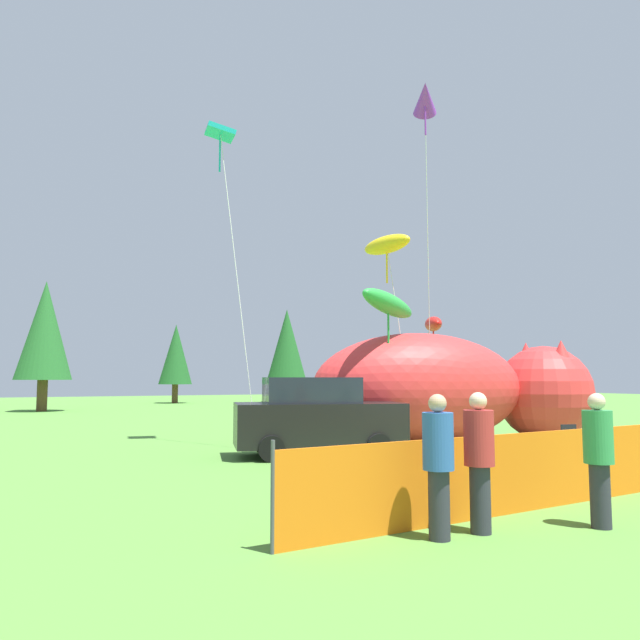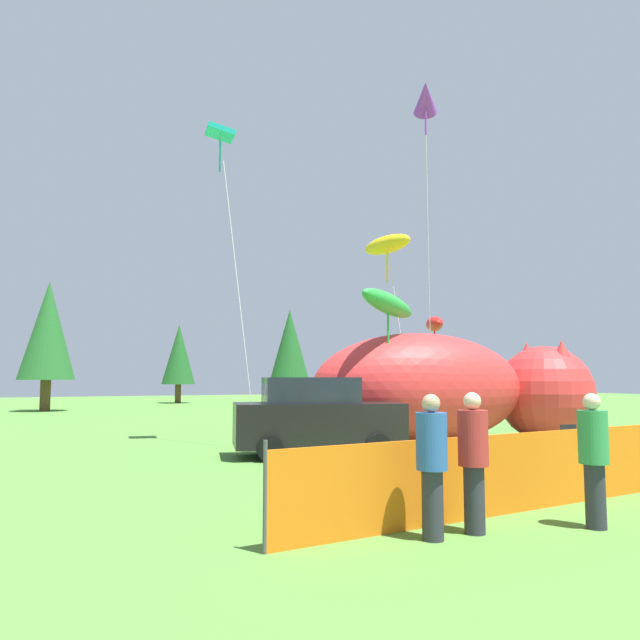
# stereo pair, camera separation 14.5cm
# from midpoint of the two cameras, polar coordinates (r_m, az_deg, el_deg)

# --- Properties ---
(ground_plane) EXTENTS (120.00, 120.00, 0.00)m
(ground_plane) POSITION_cam_midpoint_polar(r_m,az_deg,el_deg) (15.11, 11.46, -12.97)
(ground_plane) COLOR #548C38
(parked_car) EXTENTS (4.68, 2.86, 2.05)m
(parked_car) POSITION_cam_midpoint_polar(r_m,az_deg,el_deg) (16.53, -0.52, -8.88)
(parked_car) COLOR black
(parked_car) RESTS_ON ground
(folding_chair) EXTENTS (0.54, 0.54, 0.86)m
(folding_chair) POSITION_cam_midpoint_polar(r_m,az_deg,el_deg) (17.21, 21.86, -10.06)
(folding_chair) COLOR black
(folding_chair) RESTS_ON ground
(inflatable_cat) EXTENTS (9.48, 4.71, 3.42)m
(inflatable_cat) POSITION_cam_midpoint_polar(r_m,az_deg,el_deg) (19.99, 11.63, -6.52)
(inflatable_cat) COLOR red
(inflatable_cat) RESTS_ON ground
(safety_fence) EXTENTS (9.75, 1.23, 1.31)m
(safety_fence) POSITION_cam_midpoint_polar(r_m,az_deg,el_deg) (10.75, 19.56, -12.74)
(safety_fence) COLOR orange
(safety_fence) RESTS_ON ground
(spectator_in_yellow_shirt) EXTENTS (0.40, 0.40, 1.83)m
(spectator_in_yellow_shirt) POSITION_cam_midpoint_polar(r_m,az_deg,el_deg) (9.56, 23.72, -11.14)
(spectator_in_yellow_shirt) COLOR #2D2D38
(spectator_in_yellow_shirt) RESTS_ON ground
(spectator_in_green_shirt) EXTENTS (0.40, 0.40, 1.85)m
(spectator_in_green_shirt) POSITION_cam_midpoint_polar(r_m,az_deg,el_deg) (8.73, 13.89, -11.95)
(spectator_in_green_shirt) COLOR #2D2D38
(spectator_in_green_shirt) RESTS_ON ground
(spectator_in_red_shirt) EXTENTS (0.40, 0.40, 1.84)m
(spectator_in_red_shirt) POSITION_cam_midpoint_polar(r_m,az_deg,el_deg) (8.28, 10.27, -12.45)
(spectator_in_red_shirt) COLOR #2D2D38
(spectator_in_red_shirt) RESTS_ON ground
(kite_green_fish) EXTENTS (2.61, 2.19, 4.79)m
(kite_green_fish) POSITION_cam_midpoint_polar(r_m,az_deg,el_deg) (18.45, 6.03, 1.46)
(kite_green_fish) COLOR silver
(kite_green_fish) RESTS_ON ground
(kite_purple_delta) EXTENTS (1.43, 1.68, 12.21)m
(kite_purple_delta) POSITION_cam_midpoint_polar(r_m,az_deg,el_deg) (22.82, 9.39, 19.25)
(kite_purple_delta) COLOR silver
(kite_purple_delta) RESTS_ON ground
(kite_red_lizard) EXTENTS (3.83, 2.36, 4.67)m
(kite_red_lizard) POSITION_cam_midpoint_polar(r_m,az_deg,el_deg) (25.83, 10.15, -0.38)
(kite_red_lizard) COLOR silver
(kite_red_lizard) RESTS_ON ground
(kite_yellow_hero) EXTENTS (1.16, 2.20, 6.84)m
(kite_yellow_hero) POSITION_cam_midpoint_polar(r_m,az_deg,el_deg) (21.16, 5.93, 6.81)
(kite_yellow_hero) COLOR silver
(kite_yellow_hero) RESTS_ON ground
(kite_teal_diamond) EXTENTS (1.19, 2.46, 10.11)m
(kite_teal_diamond) POSITION_cam_midpoint_polar(r_m,az_deg,el_deg) (21.12, -9.25, 16.02)
(kite_teal_diamond) COLOR silver
(kite_teal_diamond) RESTS_ON ground
(horizon_tree_east) EXTENTS (2.66, 2.66, 6.35)m
(horizon_tree_east) POSITION_cam_midpoint_polar(r_m,az_deg,el_deg) (51.84, -13.13, -3.10)
(horizon_tree_east) COLOR brown
(horizon_tree_east) RESTS_ON ground
(horizon_tree_west) EXTENTS (3.31, 3.31, 7.90)m
(horizon_tree_west) POSITION_cam_midpoint_polar(r_m,az_deg,el_deg) (53.46, -3.13, -2.27)
(horizon_tree_west) COLOR brown
(horizon_tree_west) RESTS_ON ground
(horizon_tree_mid) EXTENTS (3.36, 3.36, 8.02)m
(horizon_tree_mid) POSITION_cam_midpoint_polar(r_m,az_deg,el_deg) (42.00, -23.96, -0.90)
(horizon_tree_mid) COLOR brown
(horizon_tree_mid) RESTS_ON ground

